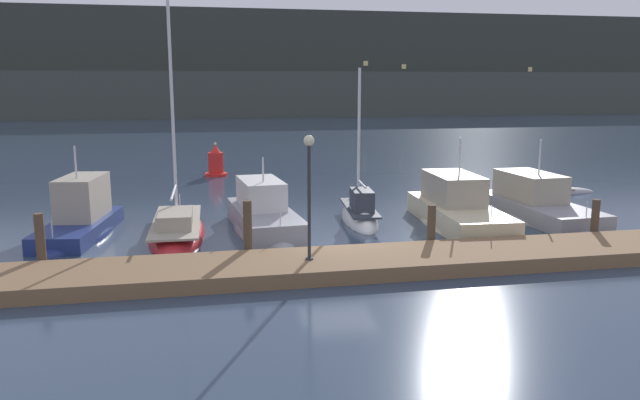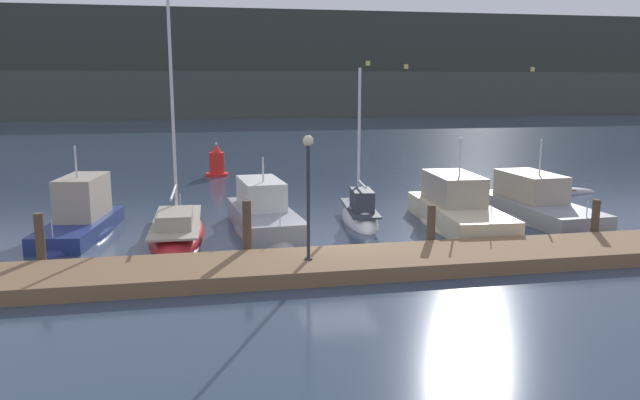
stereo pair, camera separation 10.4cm
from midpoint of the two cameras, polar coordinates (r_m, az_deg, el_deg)
The scene contains 16 objects.
ground_plane at distance 21.42m, azimuth 1.79°, elevation -4.72°, with size 400.00×400.00×0.00m, color #2D3D51.
dock at distance 19.29m, azimuth 3.26°, elevation -5.79°, with size 28.52×2.80×0.45m, color brown.
mooring_pile_0 at distance 20.68m, azimuth -24.07°, elevation -3.61°, with size 0.28×0.28×1.84m, color #4C3D2D.
mooring_pile_1 at distance 20.17m, azimuth -6.53°, elevation -2.84°, with size 0.28×0.28×1.99m, color #4C3D2D.
mooring_pile_2 at distance 21.60m, azimuth 10.25°, elevation -2.56°, with size 0.28×0.28×1.61m, color #4C3D2D.
mooring_pile_3 at distance 24.54m, azimuth 23.97°, elevation -1.77°, with size 0.28×0.28×1.57m, color #4C3D2D.
motorboat_berth_1 at distance 25.26m, azimuth -20.94°, elevation -2.13°, with size 2.94×6.48×3.94m.
sailboat_berth_2 at distance 24.34m, azimuth -12.84°, elevation -2.79°, with size 2.23×7.04×10.67m.
motorboat_berth_3 at distance 24.39m, azimuth -5.00°, elevation -2.06°, with size 2.81×6.80×3.54m.
sailboat_berth_4 at distance 26.08m, azimuth 3.77°, elevation -1.62°, with size 1.87×5.12×7.03m.
motorboat_berth_5 at distance 25.75m, azimuth 12.59°, elevation -1.40°, with size 2.95×7.55×4.01m.
motorboat_berth_6 at distance 28.14m, azimuth 19.33°, elevation -0.88°, with size 2.96×7.45×3.85m.
channel_buoy at distance 39.03m, azimuth -9.33°, elevation 3.35°, with size 1.40×1.40×2.07m.
dock_lamppost at distance 18.31m, azimuth -0.92°, elevation 2.15°, with size 0.32×0.32×3.74m.
hillside_backdrop at distance 113.32m, azimuth -7.41°, elevation 11.88°, with size 240.00×23.00×17.61m.
rowboat_adrift at distance 35.01m, azimuth 21.59°, elevation 0.61°, with size 3.36×1.30×0.56m.
Camera 2 is at (-4.57, -20.13, 5.71)m, focal length 35.00 mm.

